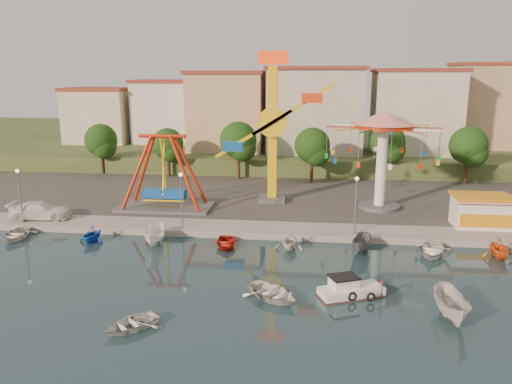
# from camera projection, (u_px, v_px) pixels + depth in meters

# --- Properties ---
(ground) EXTENTS (200.00, 200.00, 0.00)m
(ground) POSITION_uv_depth(u_px,v_px,m) (249.00, 298.00, 33.78)
(ground) COLOR #152F3B
(ground) RESTS_ON ground
(quay_deck) EXTENTS (200.00, 100.00, 0.60)m
(quay_deck) POSITION_uv_depth(u_px,v_px,m) (291.00, 152.00, 93.63)
(quay_deck) COLOR #9E998E
(quay_deck) RESTS_ON ground
(asphalt_pad) EXTENTS (90.00, 28.00, 0.01)m
(asphalt_pad) POSITION_uv_depth(u_px,v_px,m) (279.00, 189.00, 62.63)
(asphalt_pad) COLOR #4C4944
(asphalt_pad) RESTS_ON quay_deck
(hill_terrace) EXTENTS (200.00, 60.00, 3.00)m
(hill_terrace) POSITION_uv_depth(u_px,v_px,m) (292.00, 142.00, 98.18)
(hill_terrace) COLOR #384C26
(hill_terrace) RESTS_ON ground
(pirate_ship_ride) EXTENTS (10.00, 5.00, 8.00)m
(pirate_ship_ride) POSITION_uv_depth(u_px,v_px,m) (164.00, 174.00, 52.93)
(pirate_ship_ride) COLOR #59595E
(pirate_ship_ride) RESTS_ON quay_deck
(kamikaze_tower) EXTENTS (8.68, 3.10, 16.50)m
(kamikaze_tower) POSITION_uv_depth(u_px,v_px,m) (277.00, 133.00, 54.75)
(kamikaze_tower) COLOR #59595E
(kamikaze_tower) RESTS_ON quay_deck
(wave_swinger) EXTENTS (11.60, 11.60, 10.40)m
(wave_swinger) POSITION_uv_depth(u_px,v_px,m) (383.00, 138.00, 52.06)
(wave_swinger) COLOR #59595E
(wave_swinger) RESTS_ON quay_deck
(booth_left) EXTENTS (5.40, 3.78, 3.08)m
(booth_left) POSITION_uv_depth(u_px,v_px,m) (481.00, 211.00, 47.03)
(booth_left) COLOR white
(booth_left) RESTS_ON quay_deck
(lamp_post_0) EXTENTS (0.14, 0.14, 5.00)m
(lamp_post_0) POSITION_uv_depth(u_px,v_px,m) (20.00, 197.00, 48.24)
(lamp_post_0) COLOR #59595E
(lamp_post_0) RESTS_ON quay_deck
(lamp_post_1) EXTENTS (0.14, 0.14, 5.00)m
(lamp_post_1) POSITION_uv_depth(u_px,v_px,m) (182.00, 202.00, 46.49)
(lamp_post_1) COLOR #59595E
(lamp_post_1) RESTS_ON quay_deck
(lamp_post_2) EXTENTS (0.14, 0.14, 5.00)m
(lamp_post_2) POSITION_uv_depth(u_px,v_px,m) (356.00, 207.00, 44.75)
(lamp_post_2) COLOR #59595E
(lamp_post_2) RESTS_ON quay_deck
(tree_0) EXTENTS (4.60, 4.60, 7.19)m
(tree_0) POSITION_uv_depth(u_px,v_px,m) (101.00, 140.00, 71.07)
(tree_0) COLOR #382314
(tree_0) RESTS_ON quay_deck
(tree_1) EXTENTS (4.35, 4.35, 6.80)m
(tree_1) POSITION_uv_depth(u_px,v_px,m) (168.00, 144.00, 69.33)
(tree_1) COLOR #382314
(tree_1) RESTS_ON quay_deck
(tree_2) EXTENTS (5.02, 5.02, 7.85)m
(tree_2) POSITION_uv_depth(u_px,v_px,m) (238.00, 140.00, 67.66)
(tree_2) COLOR #382314
(tree_2) RESTS_ON quay_deck
(tree_3) EXTENTS (4.68, 4.68, 7.32)m
(tree_3) POSITION_uv_depth(u_px,v_px,m) (312.00, 146.00, 65.26)
(tree_3) COLOR #382314
(tree_3) RESTS_ON quay_deck
(tree_4) EXTENTS (4.86, 4.86, 7.60)m
(tree_4) POSITION_uv_depth(u_px,v_px,m) (387.00, 142.00, 67.02)
(tree_4) COLOR #382314
(tree_4) RESTS_ON quay_deck
(tree_5) EXTENTS (4.83, 4.83, 7.54)m
(tree_5) POSITION_uv_depth(u_px,v_px,m) (468.00, 146.00, 64.18)
(tree_5) COLOR #382314
(tree_5) RESTS_ON quay_deck
(building_0) EXTENTS (9.26, 9.53, 11.87)m
(building_0) POSITION_uv_depth(u_px,v_px,m) (79.00, 111.00, 79.85)
(building_0) COLOR beige
(building_0) RESTS_ON hill_terrace
(building_1) EXTENTS (12.33, 9.01, 8.63)m
(building_1) POSITION_uv_depth(u_px,v_px,m) (162.00, 119.00, 84.05)
(building_1) COLOR silver
(building_1) RESTS_ON hill_terrace
(building_2) EXTENTS (11.95, 9.28, 11.23)m
(building_2) POSITION_uv_depth(u_px,v_px,m) (239.00, 111.00, 82.88)
(building_2) COLOR tan
(building_2) RESTS_ON hill_terrace
(building_3) EXTENTS (12.59, 10.50, 9.20)m
(building_3) POSITION_uv_depth(u_px,v_px,m) (323.00, 120.00, 78.56)
(building_3) COLOR beige
(building_3) RESTS_ON hill_terrace
(building_4) EXTENTS (10.75, 9.23, 9.24)m
(building_4) POSITION_uv_depth(u_px,v_px,m) (407.00, 119.00, 80.38)
(building_4) COLOR beige
(building_4) RESTS_ON hill_terrace
(building_5) EXTENTS (12.77, 10.96, 11.21)m
(building_5) POSITION_uv_depth(u_px,v_px,m) (498.00, 114.00, 76.89)
(building_5) COLOR tan
(building_5) RESTS_ON hill_terrace
(cabin_motorboat) EXTENTS (4.67, 3.28, 1.54)m
(cabin_motorboat) POSITION_uv_depth(u_px,v_px,m) (349.00, 291.00, 33.90)
(cabin_motorboat) COLOR white
(cabin_motorboat) RESTS_ON ground
(rowboat_a) EXTENTS (5.09, 4.95, 0.86)m
(rowboat_a) POSITION_uv_depth(u_px,v_px,m) (272.00, 293.00, 33.54)
(rowboat_a) COLOR white
(rowboat_a) RESTS_ON ground
(rowboat_b) EXTENTS (4.10, 4.18, 0.71)m
(rowboat_b) POSITION_uv_depth(u_px,v_px,m) (131.00, 324.00, 29.56)
(rowboat_b) COLOR silver
(rowboat_b) RESTS_ON ground
(skiff) EXTENTS (1.79, 4.57, 1.76)m
(skiff) POSITION_uv_depth(u_px,v_px,m) (452.00, 306.00, 30.61)
(skiff) COLOR silver
(skiff) RESTS_ON ground
(van) EXTENTS (6.22, 3.22, 1.72)m
(van) POSITION_uv_depth(u_px,v_px,m) (40.00, 211.00, 49.68)
(van) COLOR white
(van) RESTS_ON quay_deck
(moored_boat_0) EXTENTS (3.47, 4.41, 0.83)m
(moored_boat_0) POSITION_uv_depth(u_px,v_px,m) (16.00, 234.00, 45.64)
(moored_boat_0) COLOR silver
(moored_boat_0) RESTS_ON ground
(moored_boat_1) EXTENTS (2.91, 3.20, 1.46)m
(moored_boat_1) POSITION_uv_depth(u_px,v_px,m) (92.00, 234.00, 44.77)
(moored_boat_1) COLOR #1448B2
(moored_boat_1) RESTS_ON ground
(moored_boat_2) EXTENTS (1.99, 4.30, 1.61)m
(moored_boat_2) POSITION_uv_depth(u_px,v_px,m) (155.00, 236.00, 44.12)
(moored_boat_2) COLOR white
(moored_boat_2) RESTS_ON ground
(moored_boat_3) EXTENTS (3.18, 3.97, 0.73)m
(moored_boat_3) POSITION_uv_depth(u_px,v_px,m) (226.00, 243.00, 43.53)
(moored_boat_3) COLOR #B31F0E
(moored_boat_3) RESTS_ON ground
(moored_boat_4) EXTENTS (2.93, 3.25, 1.51)m
(moored_boat_4) POSITION_uv_depth(u_px,v_px,m) (290.00, 241.00, 42.83)
(moored_boat_4) COLOR silver
(moored_boat_4) RESTS_ON ground
(moored_boat_5) EXTENTS (2.36, 3.98, 1.45)m
(moored_boat_5) POSITION_uv_depth(u_px,v_px,m) (362.00, 244.00, 42.17)
(moored_boat_5) COLOR slate
(moored_boat_5) RESTS_ON ground
(moored_boat_6) EXTENTS (4.08, 4.84, 0.86)m
(moored_boat_6) POSITION_uv_depth(u_px,v_px,m) (432.00, 250.00, 41.61)
(moored_boat_6) COLOR silver
(moored_boat_6) RESTS_ON ground
(moored_boat_7) EXTENTS (2.82, 3.23, 1.66)m
(moored_boat_7) POSITION_uv_depth(u_px,v_px,m) (499.00, 248.00, 40.94)
(moored_boat_7) COLOR #F35D15
(moored_boat_7) RESTS_ON ground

